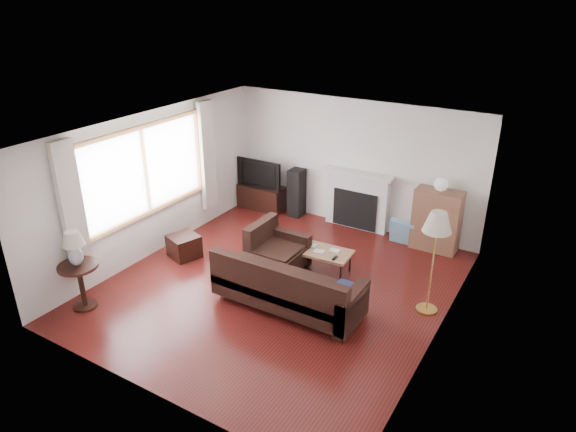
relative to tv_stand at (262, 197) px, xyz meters
The scene contains 17 objects.
room 3.32m from the tv_stand, 51.88° to the right, with size 5.10×5.60×2.54m.
window 3.03m from the tv_stand, 100.39° to the right, with size 0.12×2.74×1.54m, color brown.
curtain_near 4.39m from the tv_stand, 96.01° to the right, with size 0.10×0.35×2.10m, color silver.
curtain_far 1.70m from the tv_stand, 110.71° to the right, with size 0.10×0.35×2.10m, color silver.
fireplace 2.14m from the tv_stand, ahead, with size 1.40×0.26×1.15m, color white.
tv_stand is the anchor object (origin of this frame).
television 0.55m from the tv_stand, ahead, with size 1.04×0.14×0.60m, color black.
speaker_left 0.85m from the tv_stand, ahead, with size 0.28×0.33×0.99m, color black.
speaker_right 3.46m from the tv_stand, ahead, with size 0.24×0.29×0.87m, color black.
bookshelf 3.70m from the tv_stand, ahead, with size 0.81×0.39×1.12m, color brown.
globe_lamp 3.82m from the tv_stand, ahead, with size 0.24×0.24×0.24m, color white.
sectional_sofa 3.77m from the tv_stand, 50.63° to the right, with size 2.39×1.75×0.77m, color black.
coffee_table 2.89m from the tv_stand, 36.68° to the right, with size 0.99×0.54×0.39m, color #A5724F.
footstool 2.51m from the tv_stand, 89.40° to the right, with size 0.47×0.47×0.40m, color black.
floor_lamp 4.63m from the tv_stand, 24.89° to the right, with size 0.40×0.40×1.57m, color #C19443.
side_table 4.46m from the tv_stand, 92.49° to the right, with size 0.57×0.57×0.71m, color black.
table_lamp 4.52m from the tv_stand, 92.49° to the right, with size 0.32×0.32×0.52m, color silver.
Camera 1 is at (3.72, -5.90, 4.34)m, focal length 32.00 mm.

